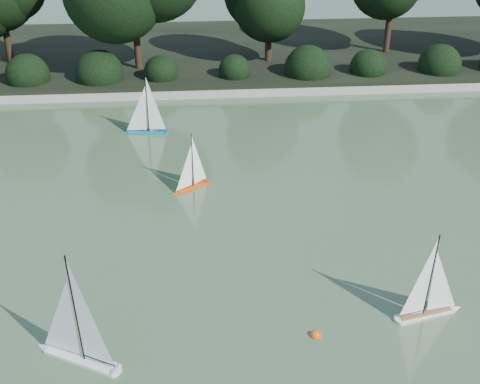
% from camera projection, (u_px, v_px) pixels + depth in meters
% --- Properties ---
extents(ground, '(80.00, 80.00, 0.00)m').
position_uv_depth(ground, '(294.00, 296.00, 9.02)').
color(ground, '#395231').
rests_on(ground, ground).
extents(pond_coping, '(40.00, 0.35, 0.18)m').
position_uv_depth(pond_coping, '(243.00, 93.00, 16.86)').
color(pond_coping, gray).
rests_on(pond_coping, ground).
extents(far_bank, '(40.00, 8.00, 0.30)m').
position_uv_depth(far_bank, '(233.00, 52.00, 20.34)').
color(far_bank, black).
rests_on(far_bank, ground).
extents(shrub_hedge, '(29.10, 1.10, 1.10)m').
position_uv_depth(shrub_hedge, '(240.00, 71.00, 17.48)').
color(shrub_hedge, black).
rests_on(shrub_hedge, ground).
extents(sailboat_white_a, '(1.24, 0.78, 1.81)m').
position_uv_depth(sailboat_white_a, '(73.00, 342.00, 7.75)').
color(sailboat_white_a, silver).
rests_on(sailboat_white_a, ground).
extents(sailboat_white_b, '(1.09, 0.40, 1.50)m').
position_uv_depth(sailboat_white_b, '(432.00, 301.00, 8.56)').
color(sailboat_white_b, silver).
rests_on(sailboat_white_b, ground).
extents(sailboat_orange, '(0.80, 0.61, 1.23)m').
position_uv_depth(sailboat_orange, '(189.00, 180.00, 11.94)').
color(sailboat_orange, '#F24200').
rests_on(sailboat_orange, ground).
extents(sailboat_teal, '(1.14, 0.32, 1.55)m').
position_uv_depth(sailboat_teal, '(143.00, 124.00, 14.42)').
color(sailboat_teal, '#0D6E82').
rests_on(sailboat_teal, ground).
extents(race_buoy, '(0.16, 0.16, 0.16)m').
position_uv_depth(race_buoy, '(315.00, 336.00, 8.27)').
color(race_buoy, '#E94B0C').
rests_on(race_buoy, ground).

